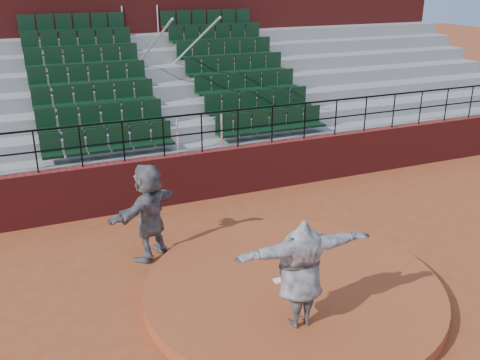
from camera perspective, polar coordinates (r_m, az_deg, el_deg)
name	(u,v)px	position (r m, az deg, el deg)	size (l,w,h in m)	color
ground	(292,294)	(10.23, 5.60, -12.04)	(90.00, 90.00, 0.00)	#9B4623
pitchers_mound	(292,289)	(10.17, 5.62, -11.45)	(5.50, 5.50, 0.25)	#A44824
pitching_rubber	(289,278)	(10.20, 5.25, -10.38)	(0.60, 0.15, 0.03)	white
boundary_wall	(203,175)	(14.06, -3.98, 0.53)	(24.00, 0.30, 1.30)	maroon
wall_railing	(202,124)	(13.63, -4.13, 5.97)	(24.04, 0.05, 1.03)	black
seating_deck	(164,114)	(17.16, -8.10, 6.96)	(24.00, 5.97, 4.63)	gray
press_box_facade	(132,33)	(20.60, -11.43, 15.07)	(24.00, 3.00, 7.10)	maroon
pitcher	(301,273)	(8.59, 6.47, -9.85)	(2.29, 0.62, 1.86)	black
fielder	(149,212)	(11.12, -9.68, -3.34)	(1.91, 0.61, 2.06)	black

